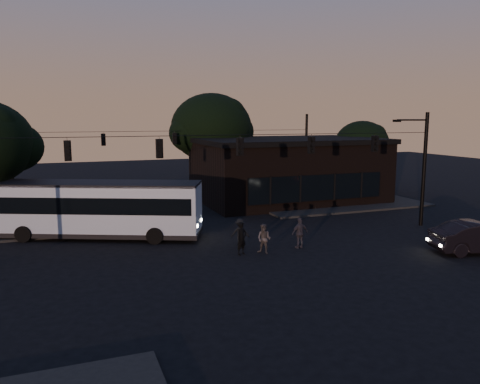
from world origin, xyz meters
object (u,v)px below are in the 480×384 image
object	(u,v)px
building	(288,169)
car	(480,237)
pedestrian_c	(300,233)
pedestrian_b	(264,239)
pedestrian_d	(240,233)
pedestrian_a	(242,238)
bus	(101,207)

from	to	relation	value
building	car	distance (m)	18.45
building	pedestrian_c	size ratio (longest dim) A/B	8.92
building	car	bearing A→B (deg)	-82.75
building	pedestrian_b	size ratio (longest dim) A/B	9.71
pedestrian_b	car	bearing A→B (deg)	28.29
pedestrian_c	pedestrian_d	world-z (taller)	pedestrian_c
car	pedestrian_b	xyz separation A→B (m)	(-10.81, 3.97, -0.05)
building	pedestrian_a	world-z (taller)	building
building	pedestrian_c	world-z (taller)	building
pedestrian_b	pedestrian_d	distance (m)	1.84
bus	pedestrian_c	xyz separation A→B (m)	(10.04, -6.36, -1.02)
car	pedestrian_b	world-z (taller)	car
building	pedestrian_d	world-z (taller)	building
car	pedestrian_c	xyz separation A→B (m)	(-8.56, 4.17, 0.03)
car	pedestrian_a	size ratio (longest dim) A/B	2.91
bus	car	world-z (taller)	bus
pedestrian_a	bus	bearing A→B (deg)	109.76
building	pedestrian_b	world-z (taller)	building
pedestrian_c	building	bearing A→B (deg)	-120.20
pedestrian_b	pedestrian_c	xyz separation A→B (m)	(2.25, 0.20, 0.07)
pedestrian_b	pedestrian_d	world-z (taller)	pedestrian_d
pedestrian_b	pedestrian_c	world-z (taller)	pedestrian_c
pedestrian_a	pedestrian_d	distance (m)	1.57
bus	pedestrian_a	distance (m)	9.21
car	pedestrian_c	distance (m)	9.52
bus	pedestrian_c	bearing A→B (deg)	-8.49
bus	pedestrian_d	world-z (taller)	bus
building	pedestrian_a	bearing A→B (deg)	-124.64
building	pedestrian_b	bearing A→B (deg)	-120.83
pedestrian_a	pedestrian_b	distance (m)	1.22
car	pedestrian_a	xyz separation A→B (m)	(-12.01, 4.18, 0.04)
bus	pedestrian_d	bearing A→B (deg)	-10.60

